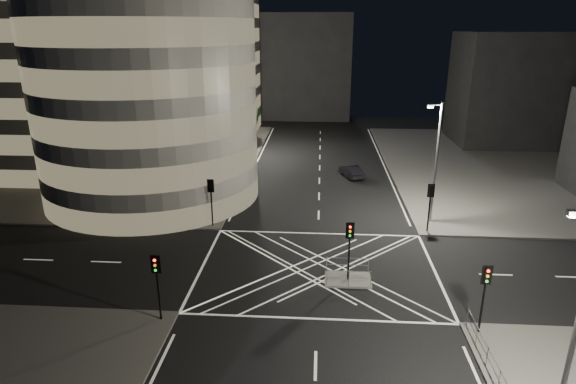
# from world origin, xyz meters

# --- Properties ---
(ground) EXTENTS (120.00, 120.00, 0.00)m
(ground) POSITION_xyz_m (0.00, 0.00, 0.00)
(ground) COLOR black
(ground) RESTS_ON ground
(sidewalk_far_left) EXTENTS (42.00, 42.00, 0.15)m
(sidewalk_far_left) POSITION_xyz_m (-29.00, 27.00, 0.07)
(sidewalk_far_left) COLOR #53504E
(sidewalk_far_left) RESTS_ON ground
(sidewalk_far_right) EXTENTS (42.00, 42.00, 0.15)m
(sidewalk_far_right) POSITION_xyz_m (29.00, 27.00, 0.07)
(sidewalk_far_right) COLOR #53504E
(sidewalk_far_right) RESTS_ON ground
(central_island) EXTENTS (3.00, 2.00, 0.15)m
(central_island) POSITION_xyz_m (2.00, -1.50, 0.07)
(central_island) COLOR slate
(central_island) RESTS_ON ground
(office_tower_curved) EXTENTS (30.00, 29.00, 27.20)m
(office_tower_curved) POSITION_xyz_m (-20.74, 18.74, 12.65)
(office_tower_curved) COLOR gray
(office_tower_curved) RESTS_ON sidewalk_far_left
(office_block_rear) EXTENTS (24.00, 16.00, 22.00)m
(office_block_rear) POSITION_xyz_m (-22.00, 42.00, 11.15)
(office_block_rear) COLOR gray
(office_block_rear) RESTS_ON sidewalk_far_left
(building_right_far) EXTENTS (14.00, 12.00, 15.00)m
(building_right_far) POSITION_xyz_m (26.00, 40.00, 7.65)
(building_right_far) COLOR black
(building_right_far) RESTS_ON sidewalk_far_right
(building_far_end) EXTENTS (18.00, 8.00, 18.00)m
(building_far_end) POSITION_xyz_m (-4.00, 58.00, 9.00)
(building_far_end) COLOR black
(building_far_end) RESTS_ON ground
(tree_a) EXTENTS (4.62, 4.62, 7.06)m
(tree_a) POSITION_xyz_m (-10.50, 9.00, 4.54)
(tree_a) COLOR black
(tree_a) RESTS_ON sidewalk_far_left
(tree_b) EXTENTS (4.13, 4.13, 6.99)m
(tree_b) POSITION_xyz_m (-10.50, 15.00, 4.75)
(tree_b) COLOR black
(tree_b) RESTS_ON sidewalk_far_left
(tree_c) EXTENTS (4.81, 4.81, 7.33)m
(tree_c) POSITION_xyz_m (-10.50, 21.00, 4.71)
(tree_c) COLOR black
(tree_c) RESTS_ON sidewalk_far_left
(tree_d) EXTENTS (4.55, 4.55, 8.00)m
(tree_d) POSITION_xyz_m (-10.50, 27.00, 5.52)
(tree_d) COLOR black
(tree_d) RESTS_ON sidewalk_far_left
(tree_e) EXTENTS (4.58, 4.58, 7.16)m
(tree_e) POSITION_xyz_m (-10.50, 33.00, 4.67)
(tree_e) COLOR black
(tree_e) RESTS_ON sidewalk_far_left
(traffic_signal_fl) EXTENTS (0.55, 0.22, 4.00)m
(traffic_signal_fl) POSITION_xyz_m (-8.80, 6.80, 2.91)
(traffic_signal_fl) COLOR black
(traffic_signal_fl) RESTS_ON sidewalk_far_left
(traffic_signal_nl) EXTENTS (0.55, 0.22, 4.00)m
(traffic_signal_nl) POSITION_xyz_m (-8.80, -6.80, 2.91)
(traffic_signal_nl) COLOR black
(traffic_signal_nl) RESTS_ON sidewalk_near_left
(traffic_signal_fr) EXTENTS (0.55, 0.22, 4.00)m
(traffic_signal_fr) POSITION_xyz_m (8.80, 6.80, 2.91)
(traffic_signal_fr) COLOR black
(traffic_signal_fr) RESTS_ON sidewalk_far_right
(traffic_signal_nr) EXTENTS (0.55, 0.22, 4.00)m
(traffic_signal_nr) POSITION_xyz_m (8.80, -6.80, 2.91)
(traffic_signal_nr) COLOR black
(traffic_signal_nr) RESTS_ON sidewalk_near_right
(traffic_signal_island) EXTENTS (0.55, 0.22, 4.00)m
(traffic_signal_island) POSITION_xyz_m (2.00, -1.50, 2.91)
(traffic_signal_island) COLOR black
(traffic_signal_island) RESTS_ON central_island
(street_lamp_left_near) EXTENTS (1.25, 0.25, 10.00)m
(street_lamp_left_near) POSITION_xyz_m (-9.44, 12.00, 5.54)
(street_lamp_left_near) COLOR slate
(street_lamp_left_near) RESTS_ON sidewalk_far_left
(street_lamp_left_far) EXTENTS (1.25, 0.25, 10.00)m
(street_lamp_left_far) POSITION_xyz_m (-9.44, 30.00, 5.54)
(street_lamp_left_far) COLOR slate
(street_lamp_left_far) RESTS_ON sidewalk_far_left
(street_lamp_right_far) EXTENTS (1.25, 0.25, 10.00)m
(street_lamp_right_far) POSITION_xyz_m (9.44, 9.00, 5.54)
(street_lamp_right_far) COLOR slate
(street_lamp_right_far) RESTS_ON sidewalk_far_right
(street_lamp_right_near) EXTENTS (1.25, 0.25, 10.00)m
(street_lamp_right_near) POSITION_xyz_m (9.44, -14.00, 5.54)
(street_lamp_right_near) COLOR slate
(street_lamp_right_near) RESTS_ON sidewalk_near_right
(railing_island_south) EXTENTS (2.80, 0.06, 1.10)m
(railing_island_south) POSITION_xyz_m (2.00, -2.40, 0.70)
(railing_island_south) COLOR slate
(railing_island_south) RESTS_ON central_island
(railing_island_north) EXTENTS (2.80, 0.06, 1.10)m
(railing_island_north) POSITION_xyz_m (2.00, -0.60, 0.70)
(railing_island_north) COLOR slate
(railing_island_north) RESTS_ON central_island
(sedan) EXTENTS (2.73, 4.27, 1.33)m
(sedan) POSITION_xyz_m (3.51, 21.56, 0.66)
(sedan) COLOR black
(sedan) RESTS_ON ground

